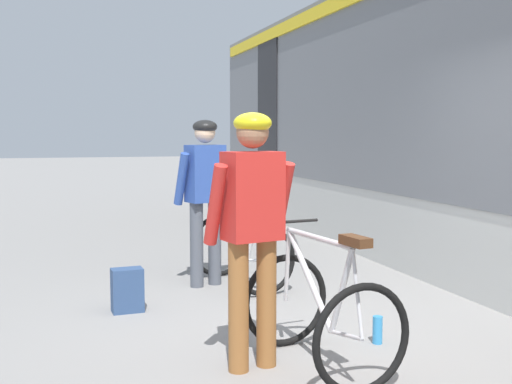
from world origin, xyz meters
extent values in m
plane|color=gray|center=(0.00, 0.00, 0.00)|extent=(80.00, 80.00, 0.00)
cube|color=black|center=(1.77, 6.94, 2.25)|extent=(0.03, 1.10, 2.29)
cylinder|color=#4C515B|center=(-0.64, 1.99, 0.45)|extent=(0.14, 0.14, 0.90)
cylinder|color=#4C515B|center=(-0.43, 2.06, 0.45)|extent=(0.14, 0.14, 0.90)
cube|color=#2D4C9E|center=(-0.53, 2.02, 1.20)|extent=(0.43, 0.34, 0.60)
cylinder|color=#2D4C9E|center=(-0.79, 1.99, 1.15)|extent=(0.16, 0.27, 0.56)
cylinder|color=#2D4C9E|center=(-0.29, 2.14, 1.15)|extent=(0.16, 0.27, 0.56)
sphere|color=beige|center=(-0.53, 2.02, 1.63)|extent=(0.22, 0.22, 0.22)
ellipsoid|color=black|center=(-0.53, 2.02, 1.69)|extent=(0.32, 0.34, 0.14)
cylinder|color=#935B2D|center=(-0.87, -0.47, 0.45)|extent=(0.14, 0.14, 0.90)
cylinder|color=#935B2D|center=(-0.65, -0.42, 0.45)|extent=(0.14, 0.14, 0.90)
cube|color=red|center=(-0.76, -0.45, 1.20)|extent=(0.42, 0.32, 0.60)
cylinder|color=red|center=(-1.02, -0.47, 1.15)|extent=(0.14, 0.27, 0.56)
cylinder|color=red|center=(-0.51, -0.35, 1.15)|extent=(0.14, 0.27, 0.56)
sphere|color=#9E7051|center=(-0.76, -0.45, 1.63)|extent=(0.22, 0.22, 0.22)
ellipsoid|color=yellow|center=(-0.76, -0.45, 1.69)|extent=(0.31, 0.32, 0.14)
torus|color=black|center=(-0.28, 2.41, 0.36)|extent=(0.70, 0.20, 0.71)
torus|color=black|center=(-0.07, 1.42, 0.36)|extent=(0.70, 0.20, 0.71)
cylinder|color=white|center=(-0.21, 2.06, 0.60)|extent=(0.18, 0.64, 0.63)
cylinder|color=white|center=(-0.18, 1.95, 0.91)|extent=(0.22, 0.84, 0.04)
cylinder|color=white|center=(-0.12, 1.65, 0.60)|extent=(0.10, 0.28, 0.62)
cylinder|color=white|center=(-0.11, 1.59, 0.33)|extent=(0.10, 0.36, 0.08)
cylinder|color=white|center=(-0.08, 1.47, 0.63)|extent=(0.05, 0.15, 0.56)
cylinder|color=white|center=(-0.28, 2.39, 0.63)|extent=(0.05, 0.09, 0.55)
cylinder|color=black|center=(-0.27, 2.36, 0.97)|extent=(0.47, 0.12, 0.02)
cube|color=#4C2D19|center=(-0.09, 1.50, 0.96)|extent=(0.15, 0.26, 0.06)
torus|color=black|center=(-0.38, -0.07, 0.36)|extent=(0.71, 0.15, 0.71)
torus|color=black|center=(-0.24, -1.08, 0.36)|extent=(0.71, 0.15, 0.71)
cylinder|color=silver|center=(-0.33, -0.42, 0.60)|extent=(0.13, 0.64, 0.63)
cylinder|color=silver|center=(-0.32, -0.54, 0.91)|extent=(0.16, 0.85, 0.04)
cylinder|color=silver|center=(-0.28, -0.85, 0.60)|extent=(0.08, 0.28, 0.62)
cylinder|color=silver|center=(-0.27, -0.91, 0.33)|extent=(0.08, 0.36, 0.08)
cylinder|color=silver|center=(-0.25, -1.02, 0.63)|extent=(0.04, 0.15, 0.56)
cylinder|color=silver|center=(-0.38, -0.10, 0.63)|extent=(0.04, 0.09, 0.55)
cylinder|color=black|center=(-0.38, -0.12, 0.97)|extent=(0.48, 0.09, 0.02)
cube|color=#4C2D19|center=(-0.26, -0.99, 0.96)|extent=(0.13, 0.25, 0.06)
cube|color=navy|center=(-1.44, 1.24, 0.20)|extent=(0.29, 0.20, 0.40)
cylinder|color=#338CCC|center=(0.32, -0.23, 0.11)|extent=(0.08, 0.08, 0.21)
camera|label=1|loc=(-2.01, -4.58, 1.62)|focal=45.10mm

